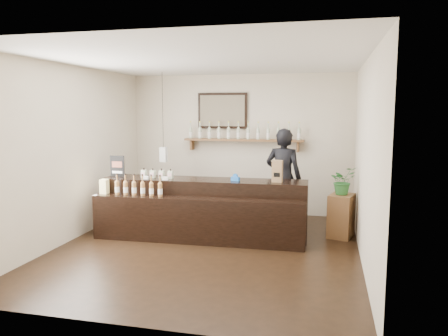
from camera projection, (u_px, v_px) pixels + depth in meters
name	position (u px, v px, depth m)	size (l,w,h in m)	color
ground	(207.00, 248.00, 6.64)	(5.00, 5.00, 0.00)	black
room_shell	(206.00, 137.00, 6.42)	(5.00, 5.00, 5.00)	beige
back_wall_decor	(231.00, 127.00, 8.74)	(2.66, 0.96, 1.69)	brown
counter	(202.00, 211.00, 7.20)	(3.42, 1.01, 1.11)	black
promo_sign	(117.00, 166.00, 7.52)	(0.26, 0.02, 0.36)	black
paper_bag	(277.00, 171.00, 6.94)	(0.17, 0.13, 0.35)	brown
tape_dispenser	(235.00, 178.00, 7.07)	(0.15, 0.09, 0.12)	blue
side_cabinet	(341.00, 216.00, 7.23)	(0.47, 0.57, 0.71)	brown
potted_plant	(342.00, 181.00, 7.15)	(0.41, 0.36, 0.46)	#2B6B2E
shopkeeper	(283.00, 172.00, 7.78)	(0.73, 0.48, 2.01)	black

